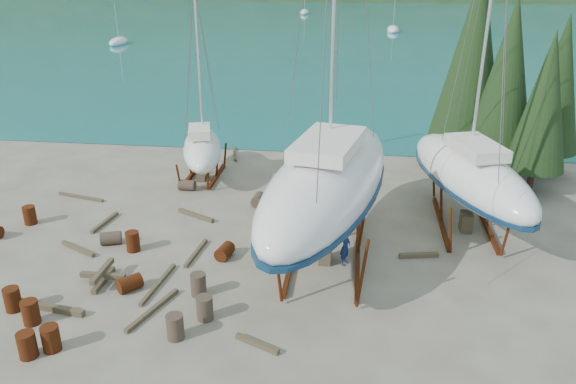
# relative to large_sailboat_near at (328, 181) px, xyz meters

# --- Properties ---
(ground) EXTENTS (600.00, 600.00, 0.00)m
(ground) POSITION_rel_large_sailboat_near_xyz_m (-3.59, -1.73, -3.35)
(ground) COLOR #5E574A
(ground) RESTS_ON ground
(cypress_near_right) EXTENTS (3.60, 3.60, 10.00)m
(cypress_near_right) POSITION_rel_large_sailboat_near_xyz_m (8.91, 10.27, 2.44)
(cypress_near_right) COLOR black
(cypress_near_right) RESTS_ON ground
(cypress_mid_right) EXTENTS (3.06, 3.06, 8.50)m
(cypress_mid_right) POSITION_rel_large_sailboat_near_xyz_m (10.41, 8.27, 1.57)
(cypress_mid_right) COLOR black
(cypress_mid_right) RESTS_ON ground
(cypress_back_left) EXTENTS (4.14, 4.14, 11.50)m
(cypress_back_left) POSITION_rel_large_sailboat_near_xyz_m (7.41, 12.27, 3.31)
(cypress_back_left) COLOR black
(cypress_back_left) RESTS_ON ground
(cypress_far_right) EXTENTS (3.24, 3.24, 9.00)m
(cypress_far_right) POSITION_rel_large_sailboat_near_xyz_m (11.91, 11.27, 1.86)
(cypress_far_right) COLOR black
(cypress_far_right) RESTS_ON ground
(moored_boat_left) EXTENTS (2.00, 5.00, 6.05)m
(moored_boat_left) POSITION_rel_large_sailboat_near_xyz_m (-33.59, 58.27, -2.97)
(moored_boat_left) COLOR white
(moored_boat_left) RESTS_ON ground
(moored_boat_mid) EXTENTS (2.00, 5.00, 6.05)m
(moored_boat_mid) POSITION_rel_large_sailboat_near_xyz_m (6.41, 78.27, -2.97)
(moored_boat_mid) COLOR white
(moored_boat_mid) RESTS_ON ground
(moored_boat_far) EXTENTS (2.00, 5.00, 6.05)m
(moored_boat_far) POSITION_rel_large_sailboat_near_xyz_m (-11.59, 108.27, -2.97)
(moored_boat_far) COLOR white
(moored_boat_far) RESTS_ON ground
(large_sailboat_near) EXTENTS (6.53, 13.76, 20.85)m
(large_sailboat_near) POSITION_rel_large_sailboat_near_xyz_m (0.00, 0.00, 0.00)
(large_sailboat_near) COLOR white
(large_sailboat_near) RESTS_ON ground
(large_sailboat_far) EXTENTS (5.87, 10.54, 16.02)m
(large_sailboat_far) POSITION_rel_large_sailboat_near_xyz_m (6.25, 3.54, -0.73)
(large_sailboat_far) COLOR white
(large_sailboat_far) RESTS_ON ground
(small_sailboat_shore) EXTENTS (3.75, 7.02, 10.73)m
(small_sailboat_shore) POSITION_rel_large_sailboat_near_xyz_m (-7.50, 8.09, -1.58)
(small_sailboat_shore) COLOR white
(small_sailboat_shore) RESTS_ON ground
(worker) EXTENTS (0.53, 0.67, 1.60)m
(worker) POSITION_rel_large_sailboat_near_xyz_m (0.82, -0.71, -2.55)
(worker) COLOR #11214E
(worker) RESTS_ON ground
(drum_0) EXTENTS (0.58, 0.58, 0.88)m
(drum_0) POSITION_rel_large_sailboat_near_xyz_m (-8.88, -7.80, -2.91)
(drum_0) COLOR #5C2A0F
(drum_0) RESTS_ON ground
(drum_3) EXTENTS (0.58, 0.58, 0.88)m
(drum_3) POSITION_rel_large_sailboat_near_xyz_m (-8.32, -7.39, -2.91)
(drum_3) COLOR #5C2A0F
(drum_3) RESTS_ON ground
(drum_4) EXTENTS (0.98, 0.74, 0.58)m
(drum_4) POSITION_rel_large_sailboat_near_xyz_m (-2.59, 10.34, -3.06)
(drum_4) COLOR #5C2A0F
(drum_4) RESTS_ON ground
(drum_5) EXTENTS (0.58, 0.58, 0.88)m
(drum_5) POSITION_rel_large_sailboat_near_xyz_m (-3.88, -5.14, -2.91)
(drum_5) COLOR #2D2823
(drum_5) RESTS_ON ground
(drum_6) EXTENTS (0.76, 0.99, 0.58)m
(drum_6) POSITION_rel_large_sailboat_near_xyz_m (-4.19, -0.82, -3.06)
(drum_6) COLOR #5C2A0F
(drum_6) RESTS_ON ground
(drum_8) EXTENTS (0.58, 0.58, 0.88)m
(drum_8) POSITION_rel_large_sailboat_near_xyz_m (-14.05, 1.22, -2.91)
(drum_8) COLOR #5C2A0F
(drum_8) RESTS_ON ground
(drum_9) EXTENTS (0.89, 0.60, 0.58)m
(drum_9) POSITION_rel_large_sailboat_near_xyz_m (-7.90, 6.17, -3.06)
(drum_9) COLOR #2D2823
(drum_9) RESTS_ON ground
(drum_10) EXTENTS (0.58, 0.58, 0.88)m
(drum_10) POSITION_rel_large_sailboat_near_xyz_m (-9.74, -6.13, -2.91)
(drum_10) COLOR #5C2A0F
(drum_10) RESTS_ON ground
(drum_11) EXTENTS (0.64, 0.92, 0.58)m
(drum_11) POSITION_rel_large_sailboat_near_xyz_m (-3.74, 4.71, -3.06)
(drum_11) COLOR #2D2823
(drum_11) RESTS_ON ground
(drum_12) EXTENTS (1.03, 1.04, 0.58)m
(drum_12) POSITION_rel_large_sailboat_near_xyz_m (-7.18, -3.70, -3.06)
(drum_12) COLOR #5C2A0F
(drum_12) RESTS_ON ground
(drum_13) EXTENTS (0.58, 0.58, 0.88)m
(drum_13) POSITION_rel_large_sailboat_near_xyz_m (-10.81, -5.48, -2.91)
(drum_13) COLOR #5C2A0F
(drum_13) RESTS_ON ground
(drum_14) EXTENTS (0.58, 0.58, 0.88)m
(drum_14) POSITION_rel_large_sailboat_near_xyz_m (-8.23, -0.71, -2.91)
(drum_14) COLOR #5C2A0F
(drum_14) RESTS_ON ground
(drum_15) EXTENTS (1.02, 0.83, 0.58)m
(drum_15) POSITION_rel_large_sailboat_near_xyz_m (-9.42, -0.26, -3.06)
(drum_15) COLOR #2D2823
(drum_15) RESTS_ON ground
(drum_16) EXTENTS (0.58, 0.58, 0.88)m
(drum_16) POSITION_rel_large_sailboat_near_xyz_m (-4.51, -3.70, -2.91)
(drum_16) COLOR #2D2823
(drum_16) RESTS_ON ground
(drum_17) EXTENTS (0.58, 0.58, 0.88)m
(drum_17) POSITION_rel_large_sailboat_near_xyz_m (-4.57, -6.31, -2.91)
(drum_17) COLOR #2D2823
(drum_17) RESTS_ON ground
(timber_1) EXTENTS (1.69, 0.53, 0.19)m
(timber_1) POSITION_rel_large_sailboat_near_xyz_m (3.90, 0.21, -3.26)
(timber_1) COLOR brown
(timber_1) RESTS_ON ground
(timber_3) EXTENTS (0.47, 2.94, 0.15)m
(timber_3) POSITION_rel_large_sailboat_near_xyz_m (-6.24, -3.29, -3.28)
(timber_3) COLOR brown
(timber_3) RESTS_ON ground
(timber_5) EXTENTS (1.07, 2.74, 0.16)m
(timber_5) POSITION_rel_large_sailboat_near_xyz_m (-5.85, -4.98, -3.27)
(timber_5) COLOR brown
(timber_5) RESTS_ON ground
(timber_6) EXTENTS (0.37, 1.89, 0.19)m
(timber_6) POSITION_rel_large_sailboat_near_xyz_m (-1.43, 10.31, -3.26)
(timber_6) COLOR brown
(timber_6) RESTS_ON ground
(timber_7) EXTENTS (1.57, 0.86, 0.17)m
(timber_7) POSITION_rel_large_sailboat_near_xyz_m (-1.82, -6.39, -3.27)
(timber_7) COLOR brown
(timber_7) RESTS_ON ground
(timber_8) EXTENTS (2.04, 1.19, 0.19)m
(timber_8) POSITION_rel_large_sailboat_near_xyz_m (-6.49, 2.88, -3.26)
(timber_8) COLOR brown
(timber_8) RESTS_ON ground
(timber_9) EXTENTS (0.86, 2.67, 0.15)m
(timber_9) POSITION_rel_large_sailboat_near_xyz_m (-6.60, 12.27, -3.28)
(timber_9) COLOR brown
(timber_9) RESTS_ON ground
(timber_11) EXTENTS (0.39, 2.37, 0.15)m
(timber_11) POSITION_rel_large_sailboat_near_xyz_m (-5.47, -0.72, -3.28)
(timber_11) COLOR brown
(timber_11) RESTS_ON ground
(timber_12) EXTENTS (1.93, 1.11, 0.17)m
(timber_12) POSITION_rel_large_sailboat_near_xyz_m (-10.60, -1.02, -3.27)
(timber_12) COLOR brown
(timber_12) RESTS_ON ground
(timber_15) EXTENTS (2.74, 0.82, 0.15)m
(timber_15) POSITION_rel_large_sailboat_near_xyz_m (-13.11, 4.38, -3.28)
(timber_15) COLOR brown
(timber_15) RESTS_ON ground
(timber_16) EXTENTS (2.87, 0.68, 0.23)m
(timber_16) POSITION_rel_large_sailboat_near_xyz_m (-9.57, -5.34, -3.24)
(timber_16) COLOR brown
(timber_16) RESTS_ON ground
(timber_17) EXTENTS (0.46, 2.18, 0.16)m
(timber_17) POSITION_rel_large_sailboat_near_xyz_m (-10.57, 1.62, -3.27)
(timber_17) COLOR brown
(timber_17) RESTS_ON ground
(timber_pile_fore) EXTENTS (1.80, 1.80, 0.60)m
(timber_pile_fore) POSITION_rel_large_sailboat_near_xyz_m (-8.42, -3.32, -3.05)
(timber_pile_fore) COLOR brown
(timber_pile_fore) RESTS_ON ground
(timber_pile_aft) EXTENTS (1.80, 1.80, 0.60)m
(timber_pile_aft) POSITION_rel_large_sailboat_near_xyz_m (-1.16, 4.65, -3.05)
(timber_pile_aft) COLOR brown
(timber_pile_aft) RESTS_ON ground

